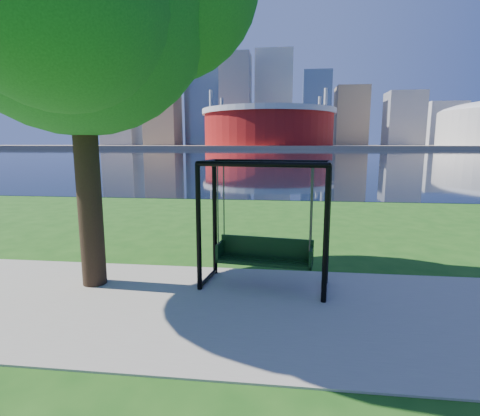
# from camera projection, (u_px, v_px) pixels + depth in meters

# --- Properties ---
(ground) EXTENTS (900.00, 900.00, 0.00)m
(ground) POSITION_uv_depth(u_px,v_px,m) (240.00, 297.00, 6.82)
(ground) COLOR #1E5114
(ground) RESTS_ON ground
(path) EXTENTS (120.00, 4.00, 0.03)m
(path) POSITION_uv_depth(u_px,v_px,m) (236.00, 308.00, 6.33)
(path) COLOR #9E937F
(path) RESTS_ON ground
(river) EXTENTS (900.00, 180.00, 0.02)m
(river) POSITION_uv_depth(u_px,v_px,m) (282.00, 154.00, 106.66)
(river) COLOR black
(river) RESTS_ON ground
(far_bank) EXTENTS (900.00, 228.00, 2.00)m
(far_bank) POSITION_uv_depth(u_px,v_px,m) (284.00, 147.00, 306.17)
(far_bank) COLOR #937F60
(far_bank) RESTS_ON ground
(stadium) EXTENTS (83.00, 83.00, 32.00)m
(stadium) POSITION_uv_depth(u_px,v_px,m) (268.00, 126.00, 235.62)
(stadium) COLOR maroon
(stadium) RESTS_ON far_bank
(skyline) EXTENTS (392.00, 66.00, 96.50)m
(skyline) POSITION_uv_depth(u_px,v_px,m) (280.00, 104.00, 313.92)
(skyline) COLOR gray
(skyline) RESTS_ON far_bank
(swing) EXTENTS (2.52, 1.35, 2.46)m
(swing) POSITION_uv_depth(u_px,v_px,m) (265.00, 227.00, 7.12)
(swing) COLOR black
(swing) RESTS_ON ground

